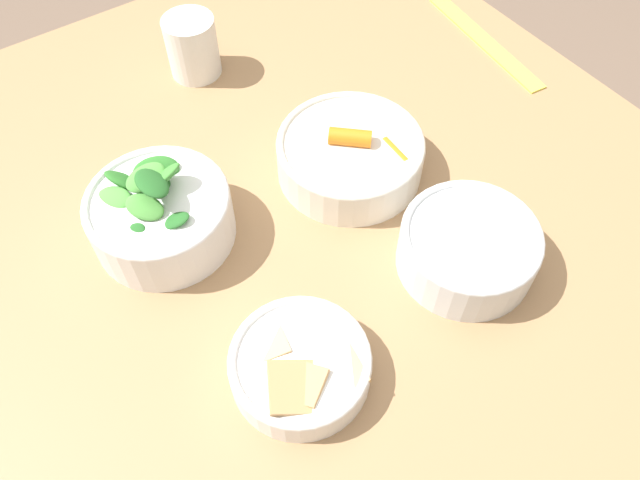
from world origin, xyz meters
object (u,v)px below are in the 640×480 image
object	(u,v)px
bowl_beans_hotdog	(468,249)
cup	(192,47)
ruler	(484,41)
bowl_carrots	(351,155)
bowl_greens	(160,213)
bowl_cookies	(300,366)

from	to	relation	value
bowl_beans_hotdog	cup	world-z (taller)	cup
ruler	bowl_carrots	bearing A→B (deg)	-73.65
bowl_greens	ruler	world-z (taller)	bowl_greens
bowl_beans_hotdog	ruler	size ratio (longest dim) A/B	0.60
bowl_greens	bowl_cookies	distance (m)	0.25
bowl_beans_hotdog	bowl_cookies	world-z (taller)	bowl_beans_hotdog
bowl_beans_hotdog	cup	bearing A→B (deg)	-169.17
bowl_cookies	bowl_greens	bearing A→B (deg)	-172.45
bowl_greens	cup	distance (m)	0.31
bowl_cookies	bowl_carrots	bearing A→B (deg)	133.51
bowl_cookies	cup	bearing A→B (deg)	163.94
bowl_carrots	cup	size ratio (longest dim) A/B	2.12
bowl_cookies	ruler	bearing A→B (deg)	118.70
bowl_carrots	bowl_cookies	world-z (taller)	bowl_carrots
bowl_beans_hotdog	ruler	distance (m)	0.43
bowl_carrots	bowl_cookies	bearing A→B (deg)	-46.49
bowl_greens	ruler	bearing A→B (deg)	95.13
bowl_beans_hotdog	cup	xyz separation A→B (m)	(-0.49, -0.09, 0.02)
cup	bowl_greens	bearing A→B (deg)	-35.33
bowl_greens	bowl_beans_hotdog	world-z (taller)	bowl_greens
bowl_greens	bowl_cookies	xyz separation A→B (m)	(0.25, 0.03, -0.02)
bowl_cookies	cup	distance (m)	0.52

